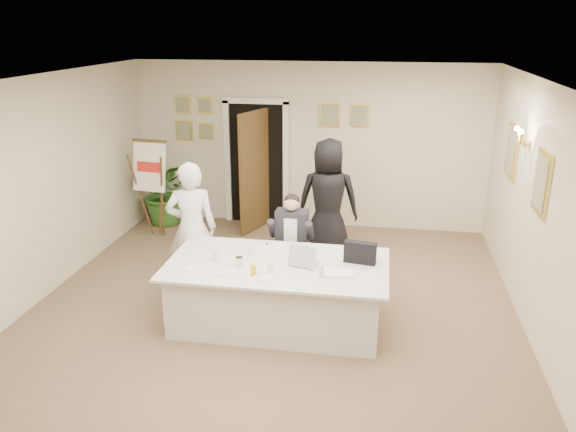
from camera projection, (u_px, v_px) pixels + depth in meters
The scene contains 28 objects.
floor at pixel (268, 320), 6.77m from camera, with size 7.00×7.00×0.00m, color brown.
ceiling at pixel (265, 83), 5.85m from camera, with size 6.00×7.00×0.02m, color white.
wall_back at pixel (308, 146), 9.57m from camera, with size 6.00×0.10×2.80m, color beige.
wall_front at pixel (135, 412), 3.05m from camera, with size 6.00×0.10×2.80m, color beige.
wall_left at pixel (24, 197), 6.79m from camera, with size 0.10×7.00×2.80m, color beige.
wall_right at pixel (549, 226), 5.83m from camera, with size 0.10×7.00×2.80m, color beige.
doorway at pixel (256, 167), 9.66m from camera, with size 1.14×0.86×2.20m.
pictures_back_wall at pixel (262, 119), 9.52m from camera, with size 3.40×0.06×0.80m, color gold, non-canonical shape.
pictures_right_wall at pixel (524, 165), 6.84m from camera, with size 0.06×2.20×0.80m, color gold, non-canonical shape.
wall_sconce at pixel (522, 137), 6.74m from camera, with size 0.20×0.30×0.24m, color gold, non-canonical shape.
conference_table at pixel (277, 293), 6.59m from camera, with size 2.55×1.36×0.78m.
seated_man at pixel (291, 242), 7.37m from camera, with size 0.57×0.61×1.33m, color black, non-canonical shape.
flip_chart at pixel (154, 193), 9.18m from camera, with size 0.58×0.39×1.61m.
standing_man at pixel (192, 228), 7.24m from camera, with size 0.64×0.42×1.76m, color silver.
standing_woman at pixel (328, 200), 8.25m from camera, with size 0.90×0.58×1.84m, color black.
potted_palm at pixel (167, 192), 9.84m from camera, with size 1.04×0.90×1.15m, color #2E6421.
laptop at pixel (304, 252), 6.41m from camera, with size 0.32×0.35×0.28m, color #B7BABC, non-canonical shape.
laptop_bag at pixel (360, 253), 6.43m from camera, with size 0.37×0.10×0.26m, color black.
paper_stack at pixel (339, 273), 6.17m from camera, with size 0.32×0.22×0.03m, color white.
plate_left at pixel (193, 268), 6.31m from camera, with size 0.21×0.21×0.01m, color white.
plate_mid at pixel (224, 273), 6.20m from camera, with size 0.23×0.23×0.01m, color white.
plate_near at pixel (264, 277), 6.10m from camera, with size 0.24×0.24×0.01m, color white.
glass_a at pixel (216, 255), 6.51m from camera, with size 0.07×0.07×0.14m, color silver.
glass_b at pixel (270, 268), 6.17m from camera, with size 0.07×0.07×0.14m, color silver.
glass_c at pixel (321, 271), 6.10m from camera, with size 0.06×0.06×0.14m, color silver.
glass_d at pixel (251, 251), 6.63m from camera, with size 0.06×0.06×0.14m, color silver.
oj_glass at pixel (253, 271), 6.11m from camera, with size 0.06×0.06×0.13m, color gold.
steel_jug at pixel (239, 262), 6.36m from camera, with size 0.09×0.09×0.11m, color silver.
Camera 1 is at (1.25, -5.86, 3.41)m, focal length 35.00 mm.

